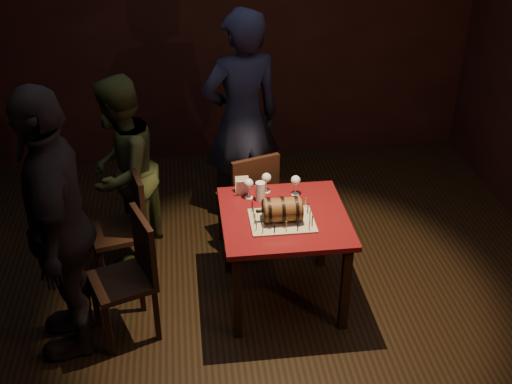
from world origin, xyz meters
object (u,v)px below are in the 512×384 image
at_px(person_left_rear, 121,172).
at_px(chair_left_front, 132,270).
at_px(wine_glass_right, 296,181).
at_px(pint_of_ale, 260,192).
at_px(chair_left_rear, 127,222).
at_px(person_back, 242,121).
at_px(chair_back, 250,197).
at_px(wine_glass_left, 249,184).
at_px(person_left_front, 58,225).
at_px(wine_glass_mid, 266,178).
at_px(pub_table, 284,228).
at_px(barrel_cake, 282,210).

bearing_deg(person_left_rear, chair_left_front, 25.11).
xyz_separation_m(wine_glass_right, pint_of_ale, (-0.27, -0.05, -0.05)).
relative_size(chair_left_rear, person_back, 0.48).
height_order(wine_glass_right, pint_of_ale, wine_glass_right).
distance_m(chair_back, chair_left_front, 1.25).
relative_size(wine_glass_left, person_left_front, 0.08).
xyz_separation_m(wine_glass_mid, chair_left_front, (-1.00, -0.55, -0.34)).
bearing_deg(pub_table, chair_back, 104.72).
height_order(barrel_cake, wine_glass_mid, barrel_cake).
relative_size(pint_of_ale, person_left_rear, 0.10).
height_order(pub_table, person_left_front, person_left_front).
bearing_deg(person_left_front, chair_back, 119.93).
bearing_deg(barrel_cake, person_left_rear, 145.02).
distance_m(barrel_cake, person_left_front, 1.49).
xyz_separation_m(barrel_cake, wine_glass_right, (0.16, 0.35, 0.02)).
xyz_separation_m(wine_glass_left, wine_glass_right, (0.35, 0.00, 0.00)).
bearing_deg(chair_left_rear, wine_glass_mid, -3.52).
bearing_deg(wine_glass_mid, wine_glass_right, -17.32).
distance_m(wine_glass_left, wine_glass_mid, 0.16).
bearing_deg(pint_of_ale, person_back, 92.24).
distance_m(barrel_cake, chair_left_front, 1.11).
height_order(chair_back, chair_left_rear, same).
xyz_separation_m(barrel_cake, person_left_rear, (-1.16, 0.81, -0.07)).
bearing_deg(pub_table, chair_left_rear, 160.58).
xyz_separation_m(wine_glass_right, chair_left_front, (-1.21, -0.49, -0.35)).
bearing_deg(pub_table, person_left_front, -170.14).
distance_m(wine_glass_mid, pint_of_ale, 0.14).
relative_size(barrel_cake, person_left_rear, 0.21).
xyz_separation_m(chair_back, person_left_front, (-1.34, -0.91, 0.44)).
height_order(wine_glass_mid, person_left_rear, person_left_rear).
relative_size(chair_back, chair_left_rear, 1.00).
xyz_separation_m(chair_left_front, person_left_front, (-0.42, -0.05, 0.44)).
bearing_deg(barrel_cake, wine_glass_left, 119.62).
bearing_deg(wine_glass_left, barrel_cake, -60.38).
distance_m(barrel_cake, wine_glass_left, 0.40).
distance_m(wine_glass_left, chair_left_rear, 0.99).
xyz_separation_m(pub_table, pint_of_ale, (-0.14, 0.23, 0.18)).
relative_size(pub_table, person_left_rear, 0.58).
height_order(barrel_cake, person_left_rear, person_left_rear).
height_order(pub_table, person_left_rear, person_left_rear).
xyz_separation_m(chair_left_rear, person_left_rear, (-0.04, 0.33, 0.26)).
bearing_deg(wine_glass_mid, barrel_cake, -82.50).
distance_m(chair_left_front, person_back, 1.72).
xyz_separation_m(person_back, person_left_front, (-1.33, -1.44, -0.01)).
bearing_deg(chair_left_front, person_left_front, -173.16).
xyz_separation_m(pint_of_ale, chair_left_rear, (-1.01, 0.18, -0.30)).
bearing_deg(person_back, wine_glass_right, 92.72).
distance_m(pint_of_ale, person_left_rear, 1.16).
bearing_deg(wine_glass_left, chair_back, 81.70).
bearing_deg(person_left_rear, wine_glass_mid, 89.25).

